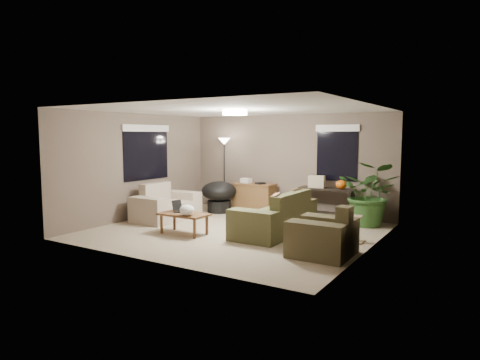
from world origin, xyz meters
The scene contains 20 objects.
room_shell centered at (0.00, 0.00, 1.25)m, with size 5.50×5.50×5.50m.
main_sofa centered at (0.82, 0.29, 0.29)m, with size 0.95×2.20×0.85m.
throw_pillows centered at (1.08, 0.29, 0.65)m, with size 0.37×1.38×0.47m.
loveseat centered at (-2.07, 0.20, 0.30)m, with size 0.90×1.60×0.85m.
armchair centered at (2.20, -0.74, 0.30)m, with size 0.95×1.00×0.85m.
coffee_table centered at (-0.74, -0.75, 0.36)m, with size 1.00×0.55×0.42m.
laptop centered at (-0.91, -0.65, 0.48)m, with size 0.40×0.31×0.24m.
plastic_bag centered at (-0.54, -0.90, 0.53)m, with size 0.31×0.27×0.21m, color white.
desk centered at (-0.74, 2.12, 0.38)m, with size 1.10×0.50×0.75m.
desk_papers centered at (-0.90, 2.11, 0.80)m, with size 0.71×0.30×0.12m.
console_table centered at (1.18, 2.16, 0.44)m, with size 1.30×0.40×0.75m.
pumpkin centered at (1.53, 2.16, 0.85)m, with size 0.25×0.25×0.21m, color orange.
cardboard_box centered at (0.93, 2.16, 0.89)m, with size 0.37×0.28×0.28m, color beige.
papasan_chair centered at (-1.53, 1.66, 0.47)m, with size 1.03×1.03×0.80m.
floor_lamp centered at (-1.62, 2.04, 1.60)m, with size 0.32×0.32×1.91m.
ceiling_fixture centered at (0.00, 0.00, 2.44)m, with size 0.50×0.50×0.10m, color white.
houseplant centered at (2.25, 1.98, 0.55)m, with size 1.28×1.42×1.11m, color #2D5923.
cat_scratching_post centered at (2.39, 0.40, 0.21)m, with size 0.32×0.32×0.50m.
window_left centered at (-2.73, 0.30, 1.78)m, with size 0.05×1.56×1.33m.
window_back centered at (1.30, 2.48, 1.79)m, with size 1.06×0.05×1.33m.
Camera 1 is at (4.65, -7.37, 1.98)m, focal length 32.00 mm.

